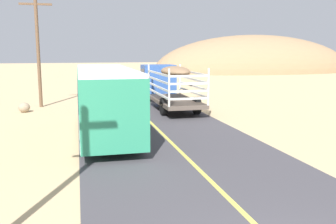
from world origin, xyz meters
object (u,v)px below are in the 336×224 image
Objects in this scene: bus at (105,99)px; boulder_mid_field at (24,107)px; power_pole_mid at (38,48)px; car_far at (134,87)px; livestock_truck at (164,81)px.

boulder_mid_field is at bearing 121.11° from bus.
boulder_mid_field is (-0.86, -2.27, -3.88)m from power_pole_mid.
power_pole_mid is at bearing -140.89° from car_far.
bus is 2.27× the size of car_far.
livestock_truck is 0.97× the size of bus.
bus is at bearing -58.89° from boulder_mid_field.
boulder_mid_field is at bearing -135.13° from car_far.
power_pole_mid is at bearing 69.17° from boulder_mid_field.
car_far is 12.13m from boulder_mid_field.
livestock_truck is 9.96m from boulder_mid_field.
bus reaches higher than car_far.
bus is 16.93m from car_far.
livestock_truck is 7.62m from car_far.
livestock_truck is at bearing -80.82° from car_far.
bus reaches higher than boulder_mid_field.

